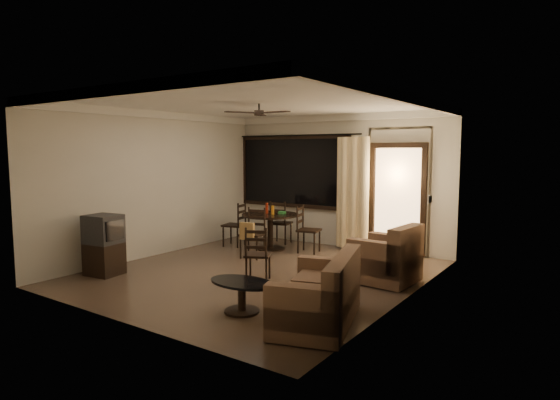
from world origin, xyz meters
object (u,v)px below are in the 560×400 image
Objects in this scene: dining_chair_east at (308,238)px; armchair at (388,259)px; dining_chair_west at (235,233)px; sofa at (322,297)px; dining_chair_south at (252,242)px; side_chair at (258,265)px; dining_chair_north at (281,231)px; dining_table at (270,221)px; coffee_table at (242,292)px; tv_cabinet at (104,245)px.

dining_chair_east is 1.00× the size of armchair.
dining_chair_west reaches higher than sofa.
dining_chair_south is 1.00× the size of armchair.
sofa is at bearing 122.59° from side_chair.
armchair is (3.13, -1.62, 0.08)m from dining_chair_north.
coffee_table is at bearing -59.65° from dining_table.
dining_chair_east reaches higher than coffee_table.
dining_chair_west is 1.20m from dining_chair_south.
dining_table is 3.38m from tv_cabinet.
side_chair is (1.25, -2.07, -0.32)m from dining_table.
dining_table reaches higher than sofa.
dining_chair_west is 1.67m from dining_chair_east.
coffee_table is (2.12, -3.96, -0.01)m from dining_chair_north.
tv_cabinet is at bearing -16.95° from dining_chair_west.
side_chair is at bearing 119.15° from coffee_table.
tv_cabinet reaches higher than sofa.
armchair is at bearing -174.55° from side_chair.
armchair is at bearing 66.54° from coffee_table.
coffee_table is at bearing -10.24° from tv_cabinet.
dining_chair_west is 2.80m from side_chair.
coffee_table is at bearing 106.02° from dining_chair_north.
dining_chair_east is at bearing 155.83° from armchair.
dining_chair_east reaches higher than sofa.
coffee_table is at bearing 92.59° from side_chair.
coffee_table is 1.45m from side_chair.
dining_table reaches higher than dining_chair_west.
tv_cabinet is 1.09× the size of coffee_table.
dining_chair_east is at bearing 52.97° from tv_cabinet.
coffee_table is (-1.02, -2.34, -0.10)m from armchair.
dining_table reaches higher than dining_chair_north.
dining_chair_north is at bearing 68.89° from tv_cabinet.
tv_cabinet is 0.59× the size of sofa.
dining_chair_west and dining_chair_south have the same top height.
dining_chair_east is at bearing 107.93° from coffee_table.
dining_chair_east is 2.45m from armchair.
dining_chair_north reaches higher than coffee_table.
dining_chair_east is 3.92m from sofa.
dining_chair_south is 3.60m from sofa.
armchair is at bearing -18.50° from dining_table.
dining_chair_west is 1.00× the size of dining_chair_south.
dining_chair_east is at bearing 90.00° from dining_chair_west.
armchair is 1.03× the size of coffee_table.
dining_chair_north is (0.65, 0.80, 0.00)m from dining_chair_west.
side_chair is (0.43, -2.24, -0.02)m from dining_chair_east.
sofa is (2.80, -2.26, 0.02)m from dining_chair_south.
armchair is 2.55m from coffee_table.
dining_chair_west is at bearing 77.41° from tv_cabinet.
armchair is (-0.01, 2.11, 0.04)m from sofa.
dining_chair_south is at bearing 44.30° from dining_chair_west.
dining_chair_south is 2.79m from armchair.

